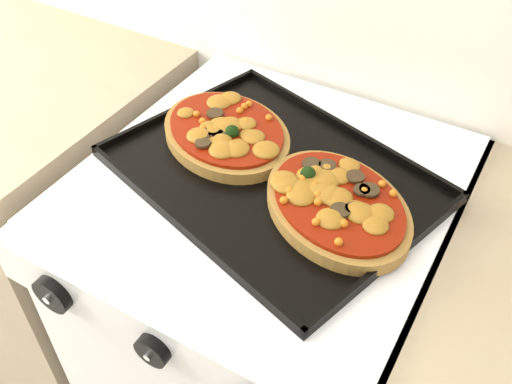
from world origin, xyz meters
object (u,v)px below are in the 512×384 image
Objects in this scene: stove at (265,332)px; pizza_left at (226,131)px; pizza_right at (338,204)px; baking_tray at (271,173)px.

pizza_left reaches higher than stove.
pizza_left is 0.98× the size of pizza_right.
baking_tray is 1.95× the size of pizza_left.
stove is 0.50m from pizza_left.
pizza_left is at bearing 177.43° from baking_tray.
stove is 0.50m from pizza_right.
pizza_left is at bearing 160.31° from stove.
stove is at bearing 167.14° from pizza_right.
pizza_left is 0.25m from pizza_right.
baking_tray is at bearing -16.63° from stove.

